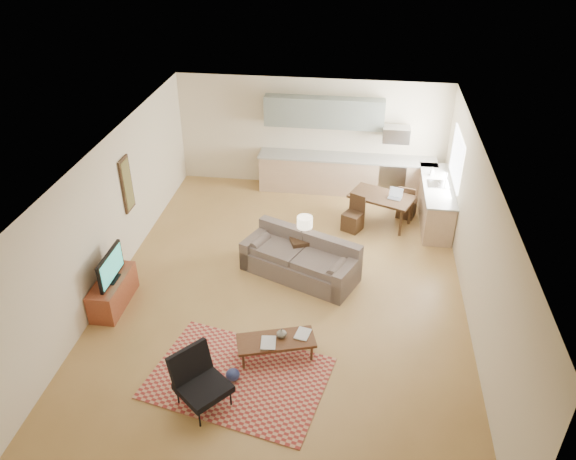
# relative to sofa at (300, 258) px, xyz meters

# --- Properties ---
(room) EXTENTS (9.00, 9.00, 9.00)m
(room) POSITION_rel_sofa_xyz_m (-0.20, -0.53, 0.95)
(room) COLOR #A2783F
(room) RESTS_ON ground
(kitchen_counter_back) EXTENTS (4.26, 0.64, 0.92)m
(kitchen_counter_back) POSITION_rel_sofa_xyz_m (0.70, 3.65, 0.06)
(kitchen_counter_back) COLOR tan
(kitchen_counter_back) RESTS_ON ground
(kitchen_counter_right) EXTENTS (0.64, 2.26, 0.92)m
(kitchen_counter_right) POSITION_rel_sofa_xyz_m (2.73, 2.47, 0.06)
(kitchen_counter_right) COLOR tan
(kitchen_counter_right) RESTS_ON ground
(kitchen_range) EXTENTS (0.62, 0.62, 0.90)m
(kitchen_range) POSITION_rel_sofa_xyz_m (1.80, 3.65, 0.05)
(kitchen_range) COLOR #A5A8AD
(kitchen_range) RESTS_ON ground
(kitchen_microwave) EXTENTS (0.62, 0.40, 0.35)m
(kitchen_microwave) POSITION_rel_sofa_xyz_m (1.80, 3.67, 1.15)
(kitchen_microwave) COLOR #A5A8AD
(kitchen_microwave) RESTS_ON room
(upper_cabinets) EXTENTS (2.80, 0.34, 0.70)m
(upper_cabinets) POSITION_rel_sofa_xyz_m (0.10, 3.80, 1.55)
(upper_cabinets) COLOR gray
(upper_cabinets) RESTS_ON room
(window_right) EXTENTS (0.02, 1.40, 1.05)m
(window_right) POSITION_rel_sofa_xyz_m (3.03, 2.47, 1.15)
(window_right) COLOR white
(window_right) RESTS_ON room
(wall_art_left) EXTENTS (0.06, 0.42, 1.10)m
(wall_art_left) POSITION_rel_sofa_xyz_m (-3.41, 0.37, 1.15)
(wall_art_left) COLOR olive
(wall_art_left) RESTS_ON room
(triptych) EXTENTS (1.70, 0.04, 0.50)m
(triptych) POSITION_rel_sofa_xyz_m (-0.30, 3.94, 1.35)
(triptych) COLOR #FFE4C4
(triptych) RESTS_ON room
(rug) EXTENTS (2.94, 2.33, 0.02)m
(rug) POSITION_rel_sofa_xyz_m (-0.62, -2.80, -0.39)
(rug) COLOR maroon
(rug) RESTS_ON floor
(sofa) EXTENTS (2.51, 1.84, 0.80)m
(sofa) POSITION_rel_sofa_xyz_m (0.00, 0.00, 0.00)
(sofa) COLOR #62544D
(sofa) RESTS_ON floor
(coffee_table) EXTENTS (1.33, 0.84, 0.37)m
(coffee_table) POSITION_rel_sofa_xyz_m (-0.11, -2.26, -0.21)
(coffee_table) COLOR #452614
(coffee_table) RESTS_ON floor
(book_a) EXTENTS (0.30, 0.36, 0.03)m
(book_a) POSITION_rel_sofa_xyz_m (-0.33, -2.38, -0.02)
(book_a) COLOR maroon
(book_a) RESTS_ON coffee_table
(book_b) EXTENTS (0.34, 0.39, 0.02)m
(book_b) POSITION_rel_sofa_xyz_m (0.19, -2.07, -0.02)
(book_b) COLOR navy
(book_b) RESTS_ON coffee_table
(vase) EXTENTS (0.23, 0.23, 0.17)m
(vase) POSITION_rel_sofa_xyz_m (-0.03, -2.19, 0.05)
(vase) COLOR black
(vase) RESTS_ON coffee_table
(armchair) EXTENTS (1.07, 1.07, 0.87)m
(armchair) POSITION_rel_sofa_xyz_m (-0.99, -3.37, 0.03)
(armchair) COLOR black
(armchair) RESTS_ON floor
(tv_credenza) EXTENTS (0.46, 1.20, 0.55)m
(tv_credenza) POSITION_rel_sofa_xyz_m (-3.20, -1.34, -0.12)
(tv_credenza) COLOR brown
(tv_credenza) RESTS_ON floor
(tv) EXTENTS (0.09, 0.92, 0.55)m
(tv) POSITION_rel_sofa_xyz_m (-3.15, -1.34, 0.43)
(tv) COLOR black
(tv) RESTS_ON tv_credenza
(console_table) EXTENTS (0.63, 0.53, 0.62)m
(console_table) POSITION_rel_sofa_xyz_m (0.05, 0.35, -0.09)
(console_table) COLOR #322114
(console_table) RESTS_ON floor
(table_lamp) EXTENTS (0.39, 0.39, 0.50)m
(table_lamp) POSITION_rel_sofa_xyz_m (0.05, 0.35, 0.47)
(table_lamp) COLOR beige
(table_lamp) RESTS_ON console_table
(dining_table) EXTENTS (1.54, 1.23, 0.68)m
(dining_table) POSITION_rel_sofa_xyz_m (1.54, 2.22, -0.06)
(dining_table) COLOR #322114
(dining_table) RESTS_ON floor
(dining_chair_near) EXTENTS (0.52, 0.53, 0.79)m
(dining_chair_near) POSITION_rel_sofa_xyz_m (0.94, 1.84, -0.00)
(dining_chair_near) COLOR #322114
(dining_chair_near) RESTS_ON floor
(dining_chair_far) EXTENTS (0.48, 0.50, 0.80)m
(dining_chair_far) POSITION_rel_sofa_xyz_m (2.14, 2.61, -0.00)
(dining_chair_far) COLOR #322114
(dining_chair_far) RESTS_ON floor
(laptop) EXTENTS (0.34, 0.29, 0.22)m
(laptop) POSITION_rel_sofa_xyz_m (1.81, 2.14, 0.39)
(laptop) COLOR #A5A8AD
(laptop) RESTS_ON dining_table
(soap_bottle) EXTENTS (0.11, 0.11, 0.19)m
(soap_bottle) POSITION_rel_sofa_xyz_m (2.63, 2.90, 0.61)
(soap_bottle) COLOR #FFE4C4
(soap_bottle) RESTS_ON kitchen_counter_right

